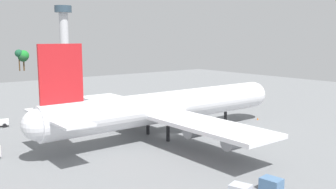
# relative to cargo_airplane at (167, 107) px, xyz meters

# --- Properties ---
(ground_plane) EXTENTS (236.92, 236.92, 0.00)m
(ground_plane) POSITION_rel_cargo_airplane_xyz_m (0.20, 0.00, -6.01)
(ground_plane) COLOR slate
(cargo_airplane) EXTENTS (59.23, 54.44, 19.11)m
(cargo_airplane) POSITION_rel_cargo_airplane_xyz_m (0.00, 0.00, 0.00)
(cargo_airplane) COLOR silver
(cargo_airplane) RESTS_ON ground_plane
(baggage_tug) EXTENTS (3.47, 5.24, 2.47)m
(baggage_tug) POSITION_rel_cargo_airplane_xyz_m (24.91, 22.99, -4.86)
(baggage_tug) COLOR #333338
(baggage_tug) RESTS_ON ground_plane
(cargo_container_fore) EXTENTS (2.38, 2.92, 1.62)m
(cargo_container_fore) POSITION_rel_cargo_airplane_xyz_m (-6.43, -30.70, -5.20)
(cargo_container_fore) COLOR #4C729E
(cargo_container_fore) RESTS_ON ground_plane
(safety_cone_nose) EXTENTS (0.41, 0.41, 0.58)m
(safety_cone_nose) POSITION_rel_cargo_airplane_xyz_m (26.86, -1.92, -5.72)
(safety_cone_nose) COLOR orange
(safety_cone_nose) RESTS_ON ground_plane
(control_tower) EXTENTS (9.06, 9.06, 36.99)m
(control_tower) POSITION_rel_cargo_airplane_xyz_m (36.92, 138.02, 15.84)
(control_tower) COLOR silver
(control_tower) RESTS_ON ground_plane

